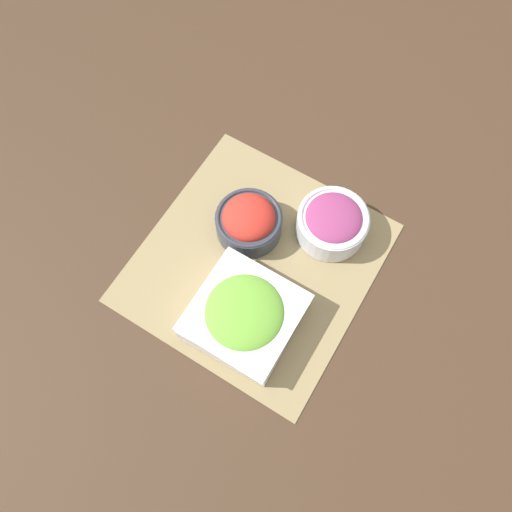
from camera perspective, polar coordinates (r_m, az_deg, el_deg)
name	(u,v)px	position (r m, az deg, el deg)	size (l,w,h in m)	color
ground_plane	(256,262)	(1.01, 0.00, -0.73)	(3.00, 3.00, 0.00)	#422D1E
placemat	(256,262)	(1.01, 0.00, -0.68)	(0.46, 0.44, 0.00)	#937F56
tomato_bowl	(249,221)	(1.01, -0.82, 4.04)	(0.14, 0.14, 0.08)	#333842
lettuce_bowl	(245,315)	(0.94, -1.31, -6.76)	(0.19, 0.19, 0.08)	white
onion_bowl	(332,222)	(1.01, 8.73, 3.84)	(0.14, 0.14, 0.08)	silver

